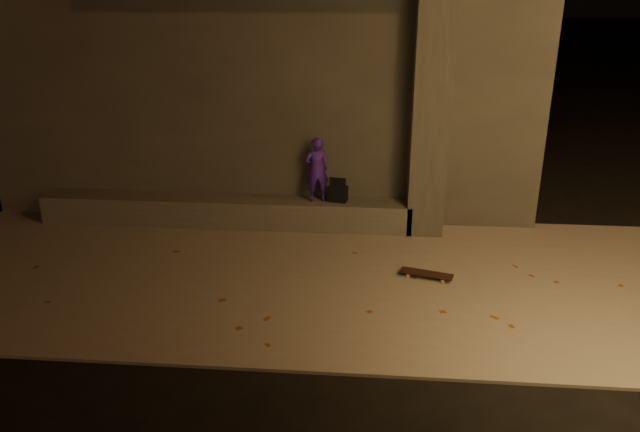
# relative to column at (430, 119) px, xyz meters

# --- Properties ---
(ground) EXTENTS (120.00, 120.00, 0.00)m
(ground) POSITION_rel_column_xyz_m (-1.70, -3.75, -1.84)
(ground) COLOR black
(ground) RESTS_ON ground
(sidewalk) EXTENTS (11.00, 4.40, 0.04)m
(sidewalk) POSITION_rel_column_xyz_m (-1.70, -1.75, -1.82)
(sidewalk) COLOR slate
(sidewalk) RESTS_ON ground
(building) EXTENTS (9.00, 5.10, 5.22)m
(building) POSITION_rel_column_xyz_m (-2.70, 2.74, 0.77)
(building) COLOR #3A3735
(building) RESTS_ON ground
(ledge) EXTENTS (6.00, 0.55, 0.45)m
(ledge) POSITION_rel_column_xyz_m (-3.20, 0.00, -1.58)
(ledge) COLOR #4C4945
(ledge) RESTS_ON sidewalk
(column) EXTENTS (0.55, 0.55, 3.60)m
(column) POSITION_rel_column_xyz_m (0.00, 0.00, 0.00)
(column) COLOR #3A3735
(column) RESTS_ON sidewalk
(skateboarder) EXTENTS (0.43, 0.34, 1.03)m
(skateboarder) POSITION_rel_column_xyz_m (-1.71, 0.00, -0.83)
(skateboarder) COLOR #39189D
(skateboarder) RESTS_ON ledge
(backpack) EXTENTS (0.32, 0.24, 0.41)m
(backpack) POSITION_rel_column_xyz_m (-1.37, 0.00, -1.21)
(backpack) COLOR black
(backpack) RESTS_ON ledge
(skateboard) EXTENTS (0.73, 0.37, 0.08)m
(skateboard) POSITION_rel_column_xyz_m (-0.07, -1.71, -1.74)
(skateboard) COLOR black
(skateboard) RESTS_ON sidewalk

